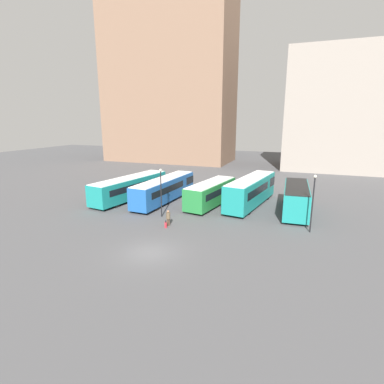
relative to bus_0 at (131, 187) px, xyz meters
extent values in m
plane|color=#4C4C4F|center=(10.12, -13.64, -1.59)|extent=(160.00, 160.00, 0.00)
cube|color=#7F604C|center=(-11.25, 36.60, 19.79)|extent=(30.33, 14.18, 42.76)
cube|color=gray|center=(30.33, 36.60, 10.13)|extent=(28.00, 15.61, 23.45)
cube|color=#19847F|center=(-0.02, -0.10, -0.03)|extent=(4.42, 12.57, 2.51)
cube|color=black|center=(0.74, 4.89, 0.28)|extent=(2.95, 2.63, 0.95)
cube|color=black|center=(-0.18, -1.20, 0.28)|extent=(3.78, 8.19, 0.75)
cube|color=white|center=(-0.02, -0.10, 1.26)|extent=(4.17, 12.30, 0.08)
cylinder|color=black|center=(0.56, 3.67, -1.05)|extent=(2.63, 1.45, 1.09)
cylinder|color=black|center=(-0.59, -3.88, -1.05)|extent=(2.63, 1.45, 1.09)
cube|color=#1E56A3|center=(4.63, 0.41, -0.01)|extent=(3.10, 12.46, 2.57)
cube|color=black|center=(4.92, 5.46, 0.32)|extent=(2.57, 2.40, 0.97)
cube|color=black|center=(4.57, -0.70, 0.32)|extent=(2.88, 8.03, 0.77)
cube|color=white|center=(4.63, 0.41, 1.32)|extent=(2.89, 12.21, 0.08)
cylinder|color=black|center=(4.85, 4.23, -1.04)|extent=(2.37, 1.22, 1.09)
cylinder|color=black|center=(4.42, -3.41, -1.04)|extent=(2.37, 1.22, 1.09)
cube|color=#237A38|center=(10.62, 0.71, -0.07)|extent=(3.89, 9.45, 2.50)
cube|color=black|center=(11.21, 4.42, 0.24)|extent=(2.75, 2.07, 0.95)
cube|color=black|center=(10.49, -0.11, 0.24)|extent=(3.40, 6.19, 0.75)
cube|color=white|center=(10.62, 0.71, 1.22)|extent=(3.66, 9.24, 0.08)
cylinder|color=black|center=(11.07, 3.52, -1.10)|extent=(2.50, 1.35, 0.98)
cylinder|color=black|center=(10.17, -2.10, -1.10)|extent=(2.50, 1.35, 0.98)
cube|color=#19847F|center=(15.08, 2.50, 0.20)|extent=(4.27, 11.94, 2.99)
cube|color=black|center=(15.82, 7.24, 0.57)|extent=(2.84, 2.51, 1.14)
cube|color=black|center=(14.92, 1.46, 0.57)|extent=(3.65, 7.78, 0.90)
cube|color=white|center=(15.08, 2.50, 1.74)|extent=(4.04, 11.68, 0.08)
cylinder|color=black|center=(15.64, 6.08, -1.05)|extent=(2.54, 1.43, 1.07)
cylinder|color=black|center=(14.52, -1.08, -1.05)|extent=(2.54, 1.43, 1.07)
cube|color=#19847F|center=(20.26, 1.28, 0.03)|extent=(2.96, 9.60, 2.71)
cube|color=black|center=(20.08, 5.17, 0.37)|extent=(2.65, 1.87, 1.03)
cube|color=black|center=(20.30, 0.43, 0.37)|extent=(2.84, 6.19, 0.81)
cube|color=black|center=(20.26, 1.28, 1.43)|extent=(2.75, 9.40, 0.08)
cylinder|color=black|center=(20.12, 4.22, -1.11)|extent=(2.47, 1.07, 0.96)
cylinder|color=black|center=(20.39, -1.66, -1.11)|extent=(2.47, 1.07, 0.96)
cylinder|color=#4C3828|center=(8.81, -7.65, -1.23)|extent=(0.19, 0.19, 0.71)
cylinder|color=#4C3828|center=(8.95, -7.58, -1.23)|extent=(0.19, 0.19, 0.71)
cylinder|color=brown|center=(8.88, -7.61, -0.56)|extent=(0.54, 0.54, 0.62)
sphere|color=#9E7051|center=(8.88, -7.61, -0.14)|extent=(0.23, 0.23, 0.23)
cube|color=#B7232D|center=(8.85, -8.13, -1.33)|extent=(0.34, 0.43, 0.52)
cube|color=black|center=(8.90, -8.25, -0.95)|extent=(0.11, 0.07, 0.24)
cylinder|color=black|center=(7.02, -5.31, 0.88)|extent=(0.12, 0.12, 4.93)
sphere|color=beige|center=(7.02, -5.31, 3.42)|extent=(0.28, 0.28, 0.28)
cylinder|color=black|center=(21.79, -4.57, 0.97)|extent=(0.12, 0.12, 5.13)
sphere|color=beige|center=(21.79, -4.57, 3.62)|extent=(0.28, 0.28, 0.28)
camera|label=1|loc=(20.81, -32.59, 8.47)|focal=28.00mm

